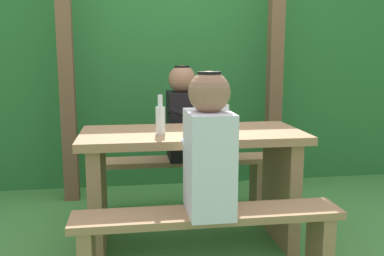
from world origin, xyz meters
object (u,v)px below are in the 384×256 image
at_px(person_black_coat, 182,116).
at_px(cell_phone, 220,128).
at_px(drinking_glass, 208,124).
at_px(bottle_left, 160,119).
at_px(bench_near, 208,235).
at_px(bench_far, 181,174).
at_px(picnic_table, 192,169).
at_px(person_white_shirt, 208,149).
at_px(bottle_right, 224,117).

distance_m(person_black_coat, cell_phone, 0.54).
height_order(drinking_glass, bottle_left, bottle_left).
xyz_separation_m(bench_near, cell_phone, (0.20, 0.65, 0.45)).
relative_size(person_black_coat, bottle_left, 2.99).
height_order(bench_near, drinking_glass, drinking_glass).
xyz_separation_m(drinking_glass, cell_phone, (0.10, 0.09, -0.04)).
bearing_deg(bench_far, picnic_table, -90.00).
relative_size(person_white_shirt, bottle_right, 3.06).
bearing_deg(picnic_table, bench_near, -90.00).
distance_m(bench_far, bottle_left, 0.87).
bearing_deg(bench_far, person_white_shirt, -90.23).
height_order(person_white_shirt, bottle_left, person_white_shirt).
bearing_deg(bench_far, bottle_right, -73.99).
distance_m(person_white_shirt, drinking_glass, 0.56).
xyz_separation_m(picnic_table, bottle_left, (-0.21, -0.07, 0.34)).
xyz_separation_m(bottle_left, bottle_right, (0.39, -0.01, -0.00)).
relative_size(bench_near, drinking_glass, 15.80).
height_order(drinking_glass, bottle_right, bottle_right).
bearing_deg(cell_phone, bottle_right, -127.81).
relative_size(person_white_shirt, person_black_coat, 1.00).
distance_m(bench_near, cell_phone, 0.81).
bearing_deg(bottle_left, drinking_glass, 9.18).
xyz_separation_m(person_black_coat, bottle_right, (0.18, -0.66, 0.08)).
xyz_separation_m(bench_near, bottle_right, (0.19, 0.50, 0.54)).
bearing_deg(bench_near, drinking_glass, 79.84).
height_order(drinking_glass, cell_phone, drinking_glass).
bearing_deg(cell_phone, bottle_left, 164.74).
relative_size(bench_near, person_black_coat, 1.95).
height_order(person_black_coat, bottle_left, person_black_coat).
distance_m(bench_far, cell_phone, 0.71).
xyz_separation_m(picnic_table, drinking_glass, (0.10, -0.02, 0.29)).
distance_m(bench_near, person_white_shirt, 0.46).
relative_size(picnic_table, bottle_left, 5.81).
xyz_separation_m(drinking_glass, bottle_right, (0.09, -0.06, 0.05)).
height_order(picnic_table, bench_far, picnic_table).
height_order(bench_near, bottle_right, bottle_right).
distance_m(bench_far, person_white_shirt, 1.24).
bearing_deg(person_black_coat, bench_near, -90.49).
bearing_deg(bottle_right, picnic_table, 156.74).
bearing_deg(person_white_shirt, bottle_left, 111.75).
bearing_deg(drinking_glass, person_white_shirt, -100.69).
height_order(picnic_table, cell_phone, cell_phone).
bearing_deg(picnic_table, bottle_left, -160.80).
bearing_deg(cell_phone, bench_near, -141.40).
bearing_deg(cell_phone, bench_far, 76.90).
bearing_deg(bottle_right, drinking_glass, 146.59).
height_order(picnic_table, bottle_right, bottle_right).
height_order(person_white_shirt, person_black_coat, same).
height_order(bench_far, bottle_right, bottle_right).
height_order(bottle_left, bottle_right, bottle_left).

